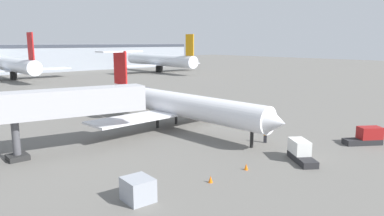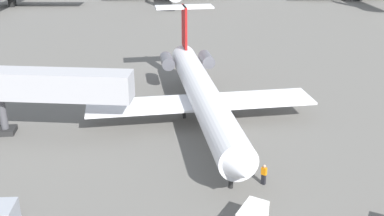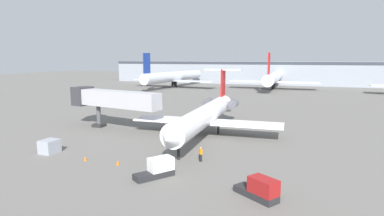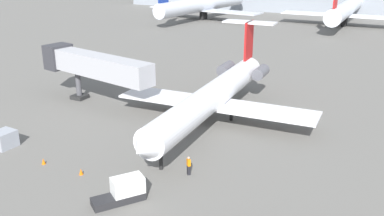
{
  "view_description": "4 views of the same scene",
  "coord_description": "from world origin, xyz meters",
  "px_view_note": "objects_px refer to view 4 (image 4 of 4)",
  "views": [
    {
      "loc": [
        -30.62,
        -34.55,
        10.88
      ],
      "look_at": [
        -1.21,
        -0.97,
        2.69
      ],
      "focal_mm": 33.52,
      "sensor_mm": 36.0,
      "label": 1
    },
    {
      "loc": [
        -8.25,
        -40.53,
        18.8
      ],
      "look_at": [
        -3.84,
        -0.96,
        2.41
      ],
      "focal_mm": 42.32,
      "sensor_mm": 36.0,
      "label": 2
    },
    {
      "loc": [
        11.62,
        -44.26,
        11.6
      ],
      "look_at": [
        -5.22,
        1.87,
        3.93
      ],
      "focal_mm": 29.82,
      "sensor_mm": 36.0,
      "label": 3
    },
    {
      "loc": [
        15.8,
        -40.04,
        17.75
      ],
      "look_at": [
        -3.7,
        -2.23,
        2.52
      ],
      "focal_mm": 40.06,
      "sensor_mm": 36.0,
      "label": 4
    }
  ],
  "objects_px": {
    "jet_bridge": "(90,65)",
    "parked_airliner_west_end": "(203,5)",
    "regional_jet": "(215,94)",
    "baggage_tug_trailing": "(124,191)",
    "traffic_cone_near": "(81,172)",
    "parked_airliner_west_mid": "(346,10)",
    "cargo_container_uld": "(4,139)",
    "traffic_cone_mid": "(43,161)",
    "ground_crew_marshaller": "(189,165)"
  },
  "relations": [
    {
      "from": "ground_crew_marshaller",
      "to": "cargo_container_uld",
      "type": "bearing_deg",
      "value": -169.9
    },
    {
      "from": "jet_bridge",
      "to": "parked_airliner_west_end",
      "type": "relative_size",
      "value": 0.42
    },
    {
      "from": "jet_bridge",
      "to": "traffic_cone_mid",
      "type": "distance_m",
      "value": 17.66
    },
    {
      "from": "regional_jet",
      "to": "traffic_cone_mid",
      "type": "relative_size",
      "value": 57.73
    },
    {
      "from": "regional_jet",
      "to": "baggage_tug_trailing",
      "type": "height_order",
      "value": "regional_jet"
    },
    {
      "from": "traffic_cone_mid",
      "to": "traffic_cone_near",
      "type": "bearing_deg",
      "value": 0.33
    },
    {
      "from": "jet_bridge",
      "to": "parked_airliner_west_end",
      "type": "distance_m",
      "value": 76.13
    },
    {
      "from": "baggage_tug_trailing",
      "to": "parked_airliner_west_mid",
      "type": "height_order",
      "value": "parked_airliner_west_mid"
    },
    {
      "from": "regional_jet",
      "to": "parked_airliner_west_end",
      "type": "distance_m",
      "value": 80.98
    },
    {
      "from": "baggage_tug_trailing",
      "to": "parked_airliner_west_end",
      "type": "distance_m",
      "value": 97.98
    },
    {
      "from": "parked_airliner_west_end",
      "to": "baggage_tug_trailing",
      "type": "bearing_deg",
      "value": -67.67
    },
    {
      "from": "jet_bridge",
      "to": "parked_airliner_west_mid",
      "type": "distance_m",
      "value": 81.54
    },
    {
      "from": "parked_airliner_west_end",
      "to": "parked_airliner_west_mid",
      "type": "height_order",
      "value": "parked_airliner_west_mid"
    },
    {
      "from": "traffic_cone_near",
      "to": "traffic_cone_mid",
      "type": "distance_m",
      "value": 4.32
    },
    {
      "from": "traffic_cone_near",
      "to": "parked_airliner_west_end",
      "type": "distance_m",
      "value": 94.37
    },
    {
      "from": "baggage_tug_trailing",
      "to": "cargo_container_uld",
      "type": "height_order",
      "value": "baggage_tug_trailing"
    },
    {
      "from": "ground_crew_marshaller",
      "to": "cargo_container_uld",
      "type": "distance_m",
      "value": 18.9
    },
    {
      "from": "jet_bridge",
      "to": "traffic_cone_near",
      "type": "height_order",
      "value": "jet_bridge"
    },
    {
      "from": "cargo_container_uld",
      "to": "traffic_cone_near",
      "type": "distance_m",
      "value": 10.47
    },
    {
      "from": "ground_crew_marshaller",
      "to": "cargo_container_uld",
      "type": "xyz_separation_m",
      "value": [
        -18.6,
        -3.31,
        -0.03
      ]
    },
    {
      "from": "traffic_cone_near",
      "to": "parked_airliner_west_mid",
      "type": "distance_m",
      "value": 95.2
    },
    {
      "from": "jet_bridge",
      "to": "traffic_cone_mid",
      "type": "relative_size",
      "value": 32.24
    },
    {
      "from": "ground_crew_marshaller",
      "to": "traffic_cone_mid",
      "type": "relative_size",
      "value": 3.07
    },
    {
      "from": "regional_jet",
      "to": "parked_airliner_west_mid",
      "type": "height_order",
      "value": "parked_airliner_west_mid"
    },
    {
      "from": "jet_bridge",
      "to": "parked_airliner_west_end",
      "type": "height_order",
      "value": "parked_airliner_west_end"
    },
    {
      "from": "baggage_tug_trailing",
      "to": "traffic_cone_near",
      "type": "distance_m",
      "value": 6.0
    },
    {
      "from": "ground_crew_marshaller",
      "to": "traffic_cone_mid",
      "type": "xyz_separation_m",
      "value": [
        -12.51,
        -4.27,
        -0.58
      ]
    },
    {
      "from": "jet_bridge",
      "to": "regional_jet",
      "type": "bearing_deg",
      "value": 3.98
    },
    {
      "from": "ground_crew_marshaller",
      "to": "traffic_cone_near",
      "type": "xyz_separation_m",
      "value": [
        -8.19,
        -4.25,
        -0.58
      ]
    },
    {
      "from": "regional_jet",
      "to": "cargo_container_uld",
      "type": "height_order",
      "value": "regional_jet"
    },
    {
      "from": "baggage_tug_trailing",
      "to": "traffic_cone_near",
      "type": "height_order",
      "value": "baggage_tug_trailing"
    },
    {
      "from": "regional_jet",
      "to": "traffic_cone_mid",
      "type": "bearing_deg",
      "value": -119.28
    },
    {
      "from": "traffic_cone_mid",
      "to": "parked_airliner_west_end",
      "type": "bearing_deg",
      "value": 106.99
    },
    {
      "from": "jet_bridge",
      "to": "cargo_container_uld",
      "type": "height_order",
      "value": "jet_bridge"
    },
    {
      "from": "regional_jet",
      "to": "parked_airliner_west_mid",
      "type": "xyz_separation_m",
      "value": [
        1.96,
        78.29,
        1.07
      ]
    },
    {
      "from": "regional_jet",
      "to": "ground_crew_marshaller",
      "type": "xyz_separation_m",
      "value": [
        3.21,
        -12.33,
        -2.38
      ]
    },
    {
      "from": "traffic_cone_near",
      "to": "regional_jet",
      "type": "bearing_deg",
      "value": 73.27
    },
    {
      "from": "regional_jet",
      "to": "parked_airliner_west_end",
      "type": "bearing_deg",
      "value": 116.77
    },
    {
      "from": "jet_bridge",
      "to": "parked_airliner_west_mid",
      "type": "xyz_separation_m",
      "value": [
        18.4,
        79.43,
        -0.68
      ]
    },
    {
      "from": "jet_bridge",
      "to": "cargo_container_uld",
      "type": "distance_m",
      "value": 15.12
    },
    {
      "from": "baggage_tug_trailing",
      "to": "parked_airliner_west_end",
      "type": "height_order",
      "value": "parked_airliner_west_end"
    },
    {
      "from": "regional_jet",
      "to": "jet_bridge",
      "type": "height_order",
      "value": "regional_jet"
    },
    {
      "from": "baggage_tug_trailing",
      "to": "traffic_cone_mid",
      "type": "xyz_separation_m",
      "value": [
        -10.05,
        1.68,
        -0.56
      ]
    },
    {
      "from": "baggage_tug_trailing",
      "to": "parked_airliner_west_mid",
      "type": "bearing_deg",
      "value": 89.28
    },
    {
      "from": "traffic_cone_near",
      "to": "parked_airliner_west_end",
      "type": "xyz_separation_m",
      "value": [
        -31.49,
        88.87,
        4.03
      ]
    },
    {
      "from": "cargo_container_uld",
      "to": "traffic_cone_near",
      "type": "relative_size",
      "value": 3.96
    },
    {
      "from": "cargo_container_uld",
      "to": "parked_airliner_west_mid",
      "type": "relative_size",
      "value": 0.06
    },
    {
      "from": "cargo_container_uld",
      "to": "traffic_cone_mid",
      "type": "bearing_deg",
      "value": -8.92
    },
    {
      "from": "regional_jet",
      "to": "jet_bridge",
      "type": "bearing_deg",
      "value": -176.02
    },
    {
      "from": "traffic_cone_mid",
      "to": "parked_airliner_west_mid",
      "type": "distance_m",
      "value": 95.63
    }
  ]
}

